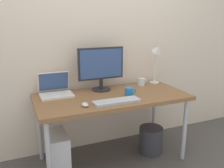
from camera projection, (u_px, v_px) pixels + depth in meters
The scene contains 12 objects.
ground_plane at pixel (112, 158), 2.69m from camera, with size 6.00×6.00×0.00m, color #4C4742.
back_wall at pixel (97, 34), 2.72m from camera, with size 4.40×0.04×2.60m, color beige.
desk at pixel (112, 101), 2.52m from camera, with size 1.52×0.72×0.72m.
monitor at pixel (101, 66), 2.62m from camera, with size 0.50×0.20×0.46m.
laptop at pixel (55, 89), 2.51m from camera, with size 0.32×0.27×0.23m.
desk_lamp at pixel (157, 55), 2.86m from camera, with size 0.11×0.16×0.48m.
keyboard at pixel (117, 101), 2.29m from camera, with size 0.44×0.14×0.02m, color #B2B2B7.
mouse at pixel (85, 105), 2.19m from camera, with size 0.06×0.09×0.03m, color silver.
coffee_mug at pixel (129, 91), 2.50m from camera, with size 0.12×0.09×0.08m.
glass_cup at pixel (141, 82), 2.87m from camera, with size 0.12×0.09×0.08m.
computer_tower at pixel (58, 154), 2.39m from camera, with size 0.18×0.36×0.42m, color silver.
wastebasket at pixel (151, 140), 2.78m from camera, with size 0.26×0.26×0.30m, color #333338.
Camera 1 is at (-0.93, -2.20, 1.48)m, focal length 39.76 mm.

